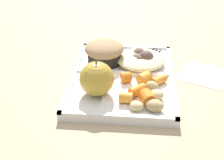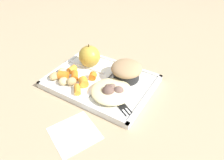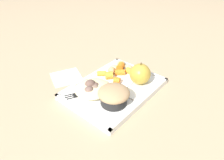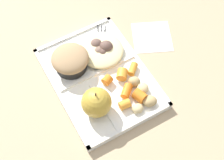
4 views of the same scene
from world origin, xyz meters
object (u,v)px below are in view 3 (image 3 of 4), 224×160
plastic_fork (85,93)px  lunch_tray (115,89)px  bran_muffin (114,95)px  green_apple (140,74)px

plastic_fork → lunch_tray: bearing=149.1°
bran_muffin → green_apple: bearing=180.0°
lunch_tray → bran_muffin: 0.09m
lunch_tray → bran_muffin: (0.06, 0.05, 0.04)m
lunch_tray → green_apple: size_ratio=3.95×
lunch_tray → green_apple: bearing=147.4°
bran_muffin → plastic_fork: 0.11m
lunch_tray → plastic_fork: (0.09, -0.05, 0.01)m
green_apple → bran_muffin: bearing=0.0°
lunch_tray → green_apple: (-0.08, 0.05, 0.04)m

